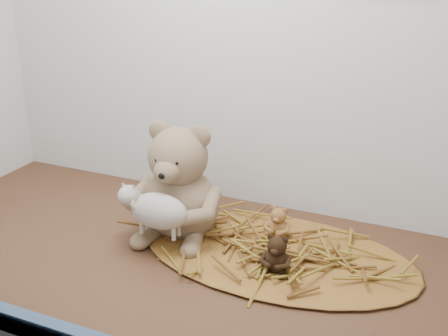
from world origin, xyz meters
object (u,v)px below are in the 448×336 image
at_px(mini_teddy_brown, 277,252).
at_px(main_teddy, 180,180).
at_px(toy_lamb, 159,211).
at_px(mini_teddy_tan, 279,221).

bearing_deg(mini_teddy_brown, main_teddy, 160.87).
distance_m(toy_lamb, mini_teddy_brown, 0.24).
xyz_separation_m(main_teddy, toy_lamb, (0.00, -0.09, -0.03)).
height_order(toy_lamb, mini_teddy_brown, toy_lamb).
height_order(mini_teddy_tan, mini_teddy_brown, mini_teddy_brown).
distance_m(toy_lamb, mini_teddy_tan, 0.25).
height_order(main_teddy, mini_teddy_brown, main_teddy).
distance_m(main_teddy, toy_lamb, 0.09).
xyz_separation_m(main_teddy, mini_teddy_tan, (0.19, 0.06, -0.08)).
distance_m(main_teddy, mini_teddy_brown, 0.25).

